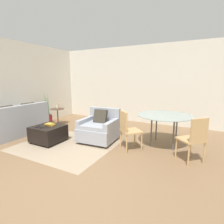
{
  "coord_description": "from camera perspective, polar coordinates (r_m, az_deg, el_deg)",
  "views": [
    {
      "loc": [
        1.89,
        -2.22,
        1.61
      ],
      "look_at": [
        -0.15,
        1.72,
        0.75
      ],
      "focal_mm": 28.0,
      "sensor_mm": 36.0,
      "label": 1
    }
  ],
  "objects": [
    {
      "name": "ground_plane",
      "position": [
        3.33,
        -12.01,
        -18.21
      ],
      "size": [
        20.0,
        20.0,
        0.0
      ],
      "primitive_type": "plane",
      "color": "brown"
    },
    {
      "name": "wall_back",
      "position": [
        6.44,
        10.4,
        8.71
      ],
      "size": [
        12.0,
        0.06,
        2.75
      ],
      "color": "silver",
      "rests_on": "ground_plane"
    },
    {
      "name": "wall_left",
      "position": [
        6.44,
        -27.58,
        7.65
      ],
      "size": [
        0.06,
        12.0,
        2.75
      ],
      "color": "silver",
      "rests_on": "ground_plane"
    },
    {
      "name": "area_rug",
      "position": [
        4.48,
        -14.77,
        -10.42
      ],
      "size": [
        2.22,
        1.89,
        0.01
      ],
      "color": "gray",
      "rests_on": "ground_plane"
    },
    {
      "name": "couch",
      "position": [
        5.73,
        -28.76,
        -3.57
      ],
      "size": [
        0.9,
        1.71,
        0.89
      ],
      "color": "#999EA8",
      "rests_on": "ground_plane"
    },
    {
      "name": "armchair",
      "position": [
        4.56,
        -4.15,
        -5.35
      ],
      "size": [
        0.93,
        0.94,
        0.82
      ],
      "color": "#999EA8",
      "rests_on": "ground_plane"
    },
    {
      "name": "ottoman",
      "position": [
        4.77,
        -20.06,
        -6.52
      ],
      "size": [
        0.71,
        0.7,
        0.42
      ],
      "color": "black",
      "rests_on": "ground_plane"
    },
    {
      "name": "book_stack",
      "position": [
        4.76,
        -19.65,
        -3.84
      ],
      "size": [
        0.24,
        0.19,
        0.05
      ],
      "color": "gold",
      "rests_on": "ottoman"
    },
    {
      "name": "tv_remote_primary",
      "position": [
        4.62,
        -21.82,
        -4.67
      ],
      "size": [
        0.07,
        0.14,
        0.01
      ],
      "color": "black",
      "rests_on": "ottoman"
    },
    {
      "name": "tv_remote_secondary",
      "position": [
        4.72,
        -23.06,
        -4.45
      ],
      "size": [
        0.06,
        0.14,
        0.01
      ],
      "color": "black",
      "rests_on": "ottoman"
    },
    {
      "name": "potted_plant",
      "position": [
        6.74,
        -20.47,
        -1.31
      ],
      "size": [
        0.35,
        0.35,
        1.12
      ],
      "color": "maroon",
      "rests_on": "ground_plane"
    },
    {
      "name": "side_table",
      "position": [
        6.4,
        -17.33,
        -0.39
      ],
      "size": [
        0.48,
        0.48,
        0.57
      ],
      "color": "#4C3828",
      "rests_on": "ground_plane"
    },
    {
      "name": "picture_frame",
      "position": [
        6.36,
        -17.46,
        1.82
      ],
      "size": [
        0.14,
        0.07,
        0.17
      ],
      "color": "#8C6647",
      "rests_on": "side_table"
    },
    {
      "name": "dining_table",
      "position": [
        4.36,
        16.91,
        -1.78
      ],
      "size": [
        1.29,
        1.29,
        0.75
      ],
      "color": "#8C9E99",
      "rests_on": "ground_plane"
    },
    {
      "name": "dining_chair_near_left",
      "position": [
        3.94,
        5.11,
        -5.15
      ],
      "size": [
        0.59,
        0.59,
        0.9
      ],
      "color": "tan",
      "rests_on": "ground_plane"
    },
    {
      "name": "dining_chair_near_right",
      "position": [
        3.68,
        25.3,
        -7.39
      ],
      "size": [
        0.59,
        0.59,
        0.9
      ],
      "color": "tan",
      "rests_on": "ground_plane"
    }
  ]
}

